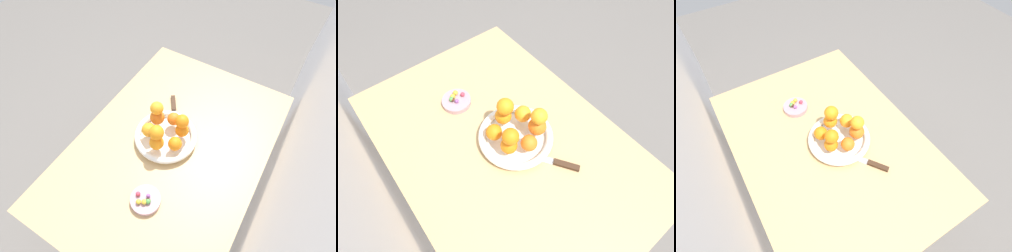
% 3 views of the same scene
% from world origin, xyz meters
% --- Properties ---
extents(ground_plane, '(6.00, 6.00, 0.00)m').
position_xyz_m(ground_plane, '(0.00, 0.00, 0.00)').
color(ground_plane, slate).
extents(dining_table, '(1.10, 0.76, 0.74)m').
position_xyz_m(dining_table, '(0.00, 0.00, 0.65)').
color(dining_table, tan).
rests_on(dining_table, ground_plane).
extents(fruit_bowl, '(0.27, 0.27, 0.04)m').
position_xyz_m(fruit_bowl, '(-0.02, -0.04, 0.76)').
color(fruit_bowl, white).
rests_on(fruit_bowl, dining_table).
extents(candy_dish, '(0.11, 0.11, 0.02)m').
position_xyz_m(candy_dish, '(0.25, 0.04, 0.75)').
color(candy_dish, '#B28C99').
rests_on(candy_dish, dining_table).
extents(orange_0, '(0.06, 0.06, 0.06)m').
position_xyz_m(orange_0, '(-0.09, -0.04, 0.81)').
color(orange_0, orange).
rests_on(orange_0, fruit_bowl).
extents(orange_1, '(0.06, 0.06, 0.06)m').
position_xyz_m(orange_1, '(-0.06, -0.10, 0.81)').
color(orange_1, orange).
rests_on(orange_1, fruit_bowl).
extents(orange_2, '(0.06, 0.06, 0.06)m').
position_xyz_m(orange_2, '(0.01, -0.10, 0.81)').
color(orange_2, orange).
rests_on(orange_2, fruit_bowl).
extents(orange_3, '(0.06, 0.06, 0.06)m').
position_xyz_m(orange_3, '(0.05, -0.04, 0.81)').
color(orange_3, orange).
rests_on(orange_3, fruit_bowl).
extents(orange_4, '(0.06, 0.06, 0.06)m').
position_xyz_m(orange_4, '(0.02, 0.03, 0.81)').
color(orange_4, orange).
rests_on(orange_4, fruit_bowl).
extents(orange_5, '(0.06, 0.06, 0.06)m').
position_xyz_m(orange_5, '(-0.06, 0.02, 0.81)').
color(orange_5, orange).
rests_on(orange_5, fruit_bowl).
extents(orange_6, '(0.06, 0.06, 0.06)m').
position_xyz_m(orange_6, '(-0.06, 0.02, 0.87)').
color(orange_6, orange).
rests_on(orange_6, orange_5).
extents(orange_7, '(0.06, 0.06, 0.06)m').
position_xyz_m(orange_7, '(0.04, -0.04, 0.87)').
color(orange_7, orange).
rests_on(orange_7, orange_3).
extents(orange_8, '(0.06, 0.06, 0.06)m').
position_xyz_m(orange_8, '(-0.06, -0.10, 0.87)').
color(orange_8, orange).
rests_on(orange_8, orange_1).
extents(candy_ball_0, '(0.02, 0.02, 0.02)m').
position_xyz_m(candy_ball_0, '(0.26, 0.01, 0.77)').
color(candy_ball_0, '#C6384C').
rests_on(candy_ball_0, candy_dish).
extents(candy_ball_1, '(0.02, 0.02, 0.02)m').
position_xyz_m(candy_ball_1, '(0.24, 0.05, 0.77)').
color(candy_ball_1, '#8C4C99').
rests_on(candy_ball_1, candy_dish).
extents(candy_ball_2, '(0.02, 0.02, 0.02)m').
position_xyz_m(candy_ball_2, '(0.26, 0.06, 0.77)').
color(candy_ball_2, '#472819').
rests_on(candy_ball_2, candy_dish).
extents(candy_ball_3, '(0.02, 0.02, 0.02)m').
position_xyz_m(candy_ball_3, '(0.28, 0.03, 0.77)').
color(candy_ball_3, gold).
rests_on(candy_ball_3, candy_dish).
extents(candy_ball_4, '(0.02, 0.02, 0.02)m').
position_xyz_m(candy_ball_4, '(0.27, 0.05, 0.77)').
color(candy_ball_4, gold).
rests_on(candy_ball_4, candy_dish).
extents(candy_ball_5, '(0.02, 0.02, 0.02)m').
position_xyz_m(candy_ball_5, '(0.26, 0.06, 0.77)').
color(candy_ball_5, '#4C9947').
rests_on(candy_ball_5, candy_dish).
extents(knife, '(0.23, 0.16, 0.01)m').
position_xyz_m(knife, '(-0.16, -0.07, 0.75)').
color(knife, '#3F2819').
rests_on(knife, dining_table).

